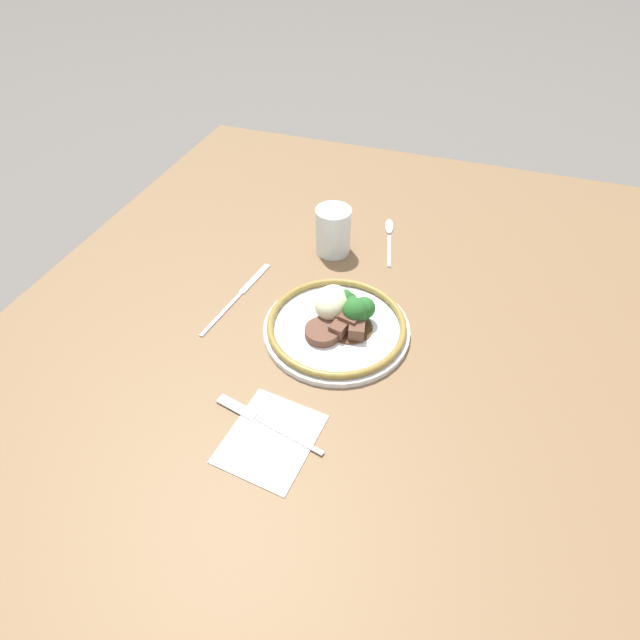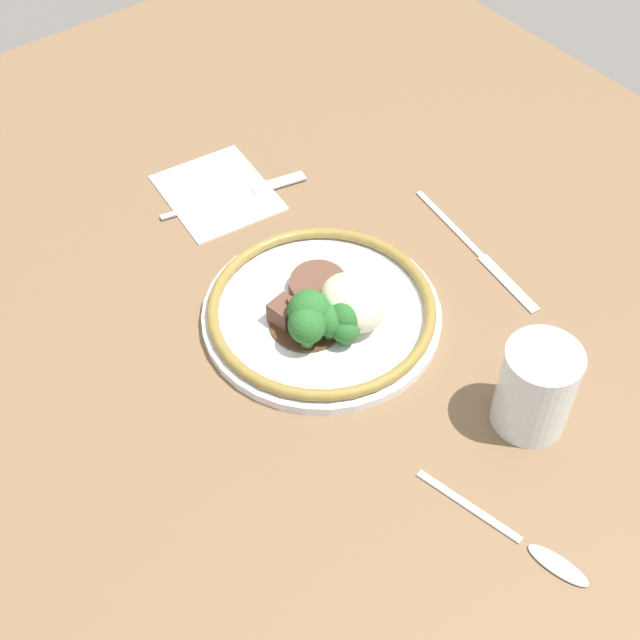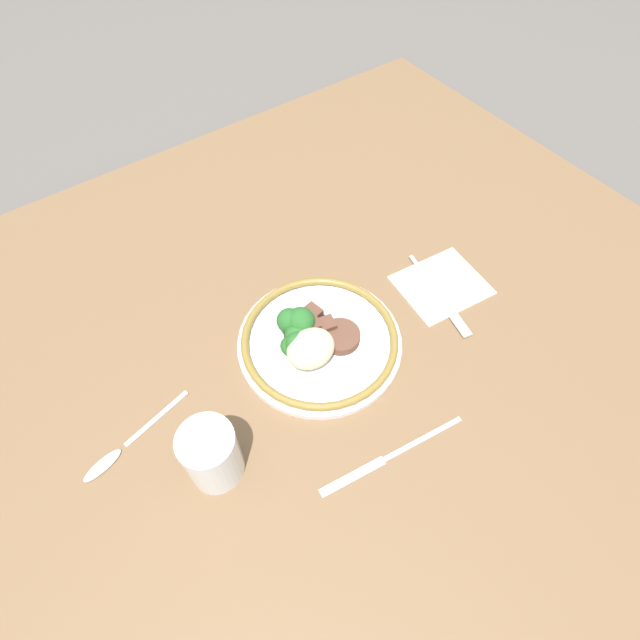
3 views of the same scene
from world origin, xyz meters
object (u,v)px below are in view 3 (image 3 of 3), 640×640
object	(u,v)px
plate	(316,339)
knife	(388,458)
fork	(444,302)
spoon	(117,453)
juice_glass	(212,456)

from	to	relation	value
plate	knife	world-z (taller)	plate
knife	plate	bearing A→B (deg)	-89.14
fork	spoon	bearing A→B (deg)	-84.91
spoon	plate	bearing A→B (deg)	163.89
plate	spoon	distance (m)	0.31
plate	knife	distance (m)	0.20
fork	plate	bearing A→B (deg)	-91.31
plate	knife	bearing A→B (deg)	83.00
juice_glass	fork	bearing A→B (deg)	-176.68
fork	knife	size ratio (longest dim) A/B	0.82
plate	knife	size ratio (longest dim) A/B	1.14
plate	spoon	bearing A→B (deg)	-3.03
plate	juice_glass	distance (m)	0.23
juice_glass	spoon	xyz separation A→B (m)	(0.10, -0.10, -0.04)
juice_glass	spoon	size ratio (longest dim) A/B	0.56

